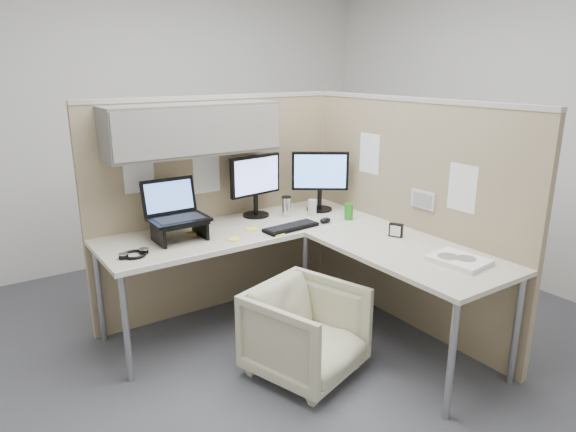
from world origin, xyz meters
TOP-DOWN VIEW (x-y plane):
  - ground at (0.00, 0.00)m, footprint 4.50×4.50m
  - partition_back at (-0.22, 0.83)m, footprint 2.00×0.36m
  - partition_right at (0.90, -0.07)m, footprint 0.07×2.03m
  - desk at (0.12, 0.13)m, footprint 2.00×1.98m
  - office_chair at (-0.12, -0.27)m, footprint 0.74×0.72m
  - monitor_left at (0.13, 0.73)m, footprint 0.44×0.20m
  - monitor_right at (0.63, 0.59)m, footprint 0.38×0.28m
  - laptop_station at (-0.57, 0.56)m, footprint 0.37×0.32m
  - keyboard at (0.16, 0.31)m, footprint 0.42×0.16m
  - mouse at (0.46, 0.29)m, footprint 0.11×0.08m
  - travel_mug at (0.32, 0.60)m, footprint 0.07×0.07m
  - soda_can_green at (0.65, 0.26)m, footprint 0.07×0.07m
  - soda_can_silver at (0.50, 0.51)m, footprint 0.07×0.07m
  - sticky_note_b at (0.03, 0.25)m, footprint 0.10×0.10m
  - sticky_note_a at (-0.28, 0.33)m, footprint 0.10×0.10m
  - sticky_note_c at (-0.45, 0.60)m, footprint 0.10×0.10m
  - sticky_note_d at (-0.07, 0.45)m, footprint 0.09×0.09m
  - headphones at (-0.92, 0.40)m, footprint 0.19×0.17m
  - paper_stack at (0.61, -0.77)m, footprint 0.28×0.34m
  - desk_clock at (0.65, -0.22)m, footprint 0.07×0.10m

SIDE VIEW (x-z plane):
  - ground at x=0.00m, z-range 0.00..0.00m
  - office_chair at x=-0.12m, z-range 0.00..0.62m
  - desk at x=0.12m, z-range 0.32..1.05m
  - sticky_note_b at x=0.03m, z-range 0.73..0.74m
  - sticky_note_a at x=-0.28m, z-range 0.73..0.74m
  - sticky_note_c at x=-0.45m, z-range 0.73..0.74m
  - sticky_note_d at x=-0.07m, z-range 0.73..0.74m
  - keyboard at x=0.16m, z-range 0.73..0.75m
  - headphones at x=-0.92m, z-range 0.73..0.76m
  - paper_stack at x=0.61m, z-range 0.73..0.76m
  - mouse at x=0.46m, z-range 0.73..0.77m
  - desk_clock at x=0.65m, z-range 0.73..0.82m
  - soda_can_green at x=0.65m, z-range 0.73..0.85m
  - soda_can_silver at x=0.50m, z-range 0.73..0.85m
  - travel_mug at x=0.32m, z-range 0.73..0.88m
  - partition_right at x=0.90m, z-range 0.00..1.63m
  - laptop_station at x=-0.57m, z-range 0.68..1.07m
  - monitor_left at x=0.13m, z-range 0.77..1.24m
  - monitor_right at x=0.63m, z-range 0.77..1.24m
  - partition_back at x=-0.22m, z-range 0.28..1.91m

